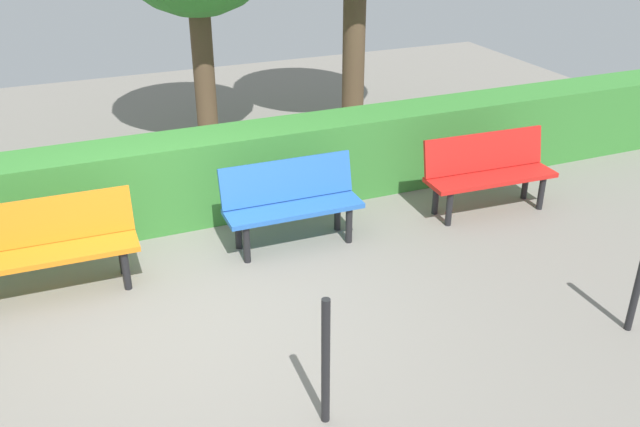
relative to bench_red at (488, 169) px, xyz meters
name	(u,v)px	position (x,y,z in m)	size (l,w,h in m)	color
ground_plane	(200,315)	(3.48, 0.82, -0.48)	(16.52, 16.52, 0.00)	gray
bench_red	(488,169)	(0.00, 0.00, 0.00)	(1.50, 0.53, 0.86)	red
bench_blue	(291,200)	(2.29, -0.11, 0.00)	(1.39, 0.49, 0.86)	blue
bench_orange	(44,244)	(4.63, -0.09, 0.00)	(1.60, 0.49, 0.86)	orange
hedge_row	(250,170)	(2.43, -1.05, -0.01)	(12.52, 0.63, 0.93)	#387F33
railing_post_near	(640,278)	(0.24, 2.40, 0.02)	(0.06, 0.06, 1.00)	black
railing_post_mid	(326,362)	(2.98, 2.40, 0.02)	(0.06, 0.06, 1.00)	black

